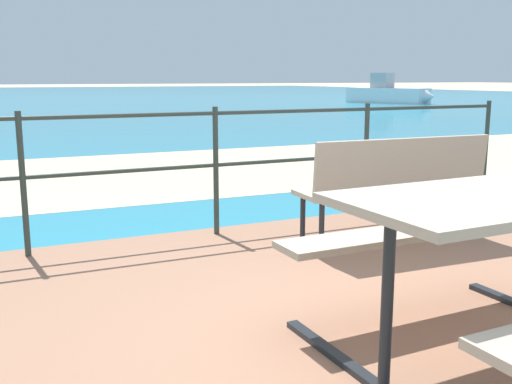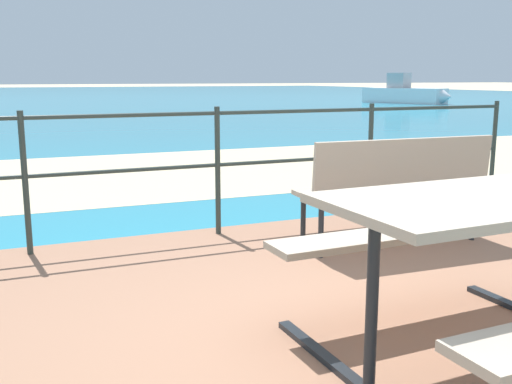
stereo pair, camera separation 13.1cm
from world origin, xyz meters
name	(u,v)px [view 1 (the left image)]	position (x,y,z in m)	size (l,w,h in m)	color
ground_plane	(399,364)	(0.00, 0.00, 0.00)	(240.00, 240.00, 0.00)	beige
patio_paving	(400,359)	(0.00, 0.00, 0.03)	(6.40, 5.20, 0.06)	#996B51
sea_water	(7,98)	(0.00, 40.00, 0.01)	(90.00, 90.00, 0.01)	teal
beach_strip	(120,174)	(0.00, 6.16, 0.01)	(54.00, 4.33, 0.01)	beige
picnic_table	(506,235)	(0.34, -0.26, 0.66)	(1.56, 1.55, 0.79)	tan
park_bench	(396,180)	(1.13, 1.52, 0.57)	(1.53, 0.48, 0.84)	tan
railing_fence	(216,154)	(0.00, 2.40, 0.73)	(5.94, 0.04, 1.05)	#2D3833
boat_mid	(389,94)	(17.84, 23.58, 0.49)	(2.80, 4.88, 1.55)	silver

